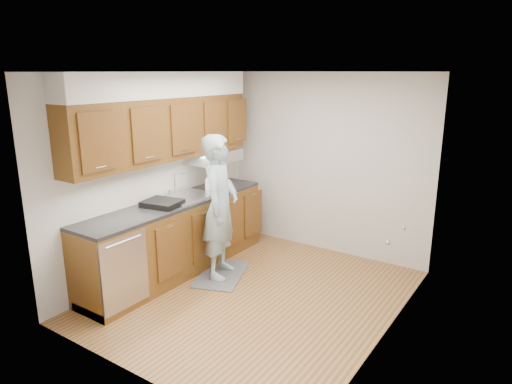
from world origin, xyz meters
TOP-DOWN VIEW (x-y plane):
  - floor at (0.00, 0.00)m, footprint 3.50×3.50m
  - ceiling at (0.00, 0.00)m, footprint 3.50×3.50m
  - wall_left at (-1.50, 0.00)m, footprint 0.02×3.50m
  - wall_right at (1.50, 0.00)m, footprint 0.02×3.50m
  - wall_back at (0.00, 1.75)m, footprint 3.00×0.02m
  - counter at (-1.20, -0.00)m, footprint 0.64×2.80m
  - upper_cabinets at (-1.33, 0.05)m, footprint 0.47×2.80m
  - closet_door at (1.49, 0.30)m, footprint 0.02×1.22m
  - floor_mat at (-0.66, 0.21)m, footprint 0.81×1.02m
  - person at (-0.66, 0.21)m, footprint 0.69×0.83m
  - soap_bottle_a at (-1.17, 0.60)m, footprint 0.11×0.11m
  - soap_bottle_b at (-1.07, 0.79)m, footprint 0.10×0.11m
  - soda_can at (-1.18, 0.72)m, footprint 0.09×0.09m
  - steel_can at (-1.16, 0.74)m, footprint 0.08×0.08m
  - dish_rack at (-1.19, -0.24)m, footprint 0.49×0.43m

SIDE VIEW (x-z plane):
  - floor at x=0.00m, z-range 0.00..0.00m
  - floor_mat at x=-0.66m, z-range 0.00..0.02m
  - counter at x=-1.20m, z-range -0.16..1.14m
  - dish_rack at x=-1.19m, z-range 0.94..1.01m
  - steel_can at x=-1.16m, z-range 0.94..1.05m
  - soda_can at x=-1.18m, z-range 0.94..1.06m
  - person at x=-0.66m, z-range 0.02..2.03m
  - closet_door at x=1.49m, z-range 0.00..2.05m
  - soap_bottle_b at x=-1.07m, z-range 0.94..1.15m
  - soap_bottle_a at x=-1.17m, z-range 0.94..1.19m
  - wall_left at x=-1.50m, z-range 0.00..2.50m
  - wall_right at x=1.50m, z-range 0.00..2.50m
  - wall_back at x=0.00m, z-range 0.00..2.50m
  - upper_cabinets at x=-1.33m, z-range 1.34..2.55m
  - ceiling at x=0.00m, z-range 2.50..2.50m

